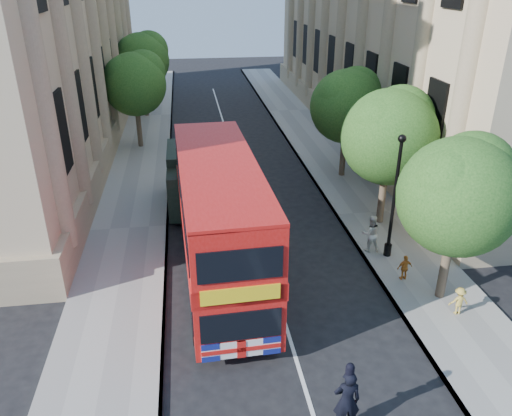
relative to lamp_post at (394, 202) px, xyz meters
name	(u,v)px	position (x,y,z in m)	size (l,w,h in m)	color
ground	(301,375)	(-5.00, -6.00, -2.51)	(120.00, 120.00, 0.00)	black
pavement_right	(371,213)	(0.75, 4.00, -2.45)	(3.50, 80.00, 0.12)	gray
pavement_left	(130,229)	(-10.75, 4.00, -2.45)	(3.50, 80.00, 0.12)	gray
tree_right_near	(460,190)	(0.84, -2.97, 1.74)	(4.00, 4.00, 6.08)	#473828
tree_right_mid	(390,132)	(0.84, 3.03, 1.93)	(4.20, 4.20, 6.37)	#473828
tree_right_far	(348,102)	(0.84, 9.03, 1.80)	(4.00, 4.00, 6.15)	#473828
tree_left_far	(135,81)	(-10.96, 16.03, 1.93)	(4.00, 4.00, 6.30)	#473828
tree_left_back	(142,57)	(-10.96, 24.03, 2.20)	(4.20, 4.20, 6.65)	#473828
lamp_post	(394,202)	(0.00, 0.00, 0.00)	(0.32, 0.32, 5.16)	black
double_decker_bus	(220,218)	(-6.88, -0.53, 0.07)	(3.06, 10.19, 4.66)	red
box_van	(190,181)	(-7.90, 6.17, -1.11)	(2.07, 5.00, 2.86)	black
police_constable	(347,401)	(-4.31, -8.00, -1.56)	(0.69, 0.45, 1.89)	black
woman_pedestrian	(371,233)	(-0.60, 0.48, -1.59)	(0.78, 0.61, 1.60)	silver
child_a	(405,268)	(-0.06, -1.80, -1.88)	(0.60, 0.25, 1.02)	orange
child_b	(459,301)	(0.90, -4.05, -1.88)	(0.66, 0.38, 1.02)	gold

